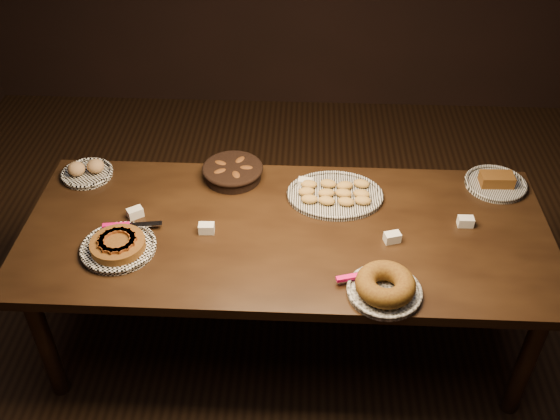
{
  "coord_description": "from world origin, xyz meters",
  "views": [
    {
      "loc": [
        0.07,
        -2.14,
        2.61
      ],
      "look_at": [
        -0.03,
        0.05,
        0.82
      ],
      "focal_mm": 40.0,
      "sensor_mm": 36.0,
      "label": 1
    }
  ],
  "objects_px": {
    "apple_tart_plate": "(118,246)",
    "bundt_cake_plate": "(385,287)",
    "madeleine_platter": "(335,194)",
    "buffet_table": "(286,241)"
  },
  "relations": [
    {
      "from": "buffet_table",
      "to": "apple_tart_plate",
      "type": "height_order",
      "value": "apple_tart_plate"
    },
    {
      "from": "buffet_table",
      "to": "apple_tart_plate",
      "type": "relative_size",
      "value": 7.11
    },
    {
      "from": "madeleine_platter",
      "to": "apple_tart_plate",
      "type": "bearing_deg",
      "value": -153.29
    },
    {
      "from": "madeleine_platter",
      "to": "bundt_cake_plate",
      "type": "distance_m",
      "value": 0.65
    },
    {
      "from": "buffet_table",
      "to": "madeleine_platter",
      "type": "height_order",
      "value": "madeleine_platter"
    },
    {
      "from": "buffet_table",
      "to": "bundt_cake_plate",
      "type": "xyz_separation_m",
      "value": [
        0.41,
        -0.38,
        0.11
      ]
    },
    {
      "from": "apple_tart_plate",
      "to": "madeleine_platter",
      "type": "height_order",
      "value": "apple_tart_plate"
    },
    {
      "from": "apple_tart_plate",
      "to": "bundt_cake_plate",
      "type": "distance_m",
      "value": 1.16
    },
    {
      "from": "buffet_table",
      "to": "madeleine_platter",
      "type": "distance_m",
      "value": 0.35
    },
    {
      "from": "bundt_cake_plate",
      "to": "buffet_table",
      "type": "bearing_deg",
      "value": 151.41
    }
  ]
}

